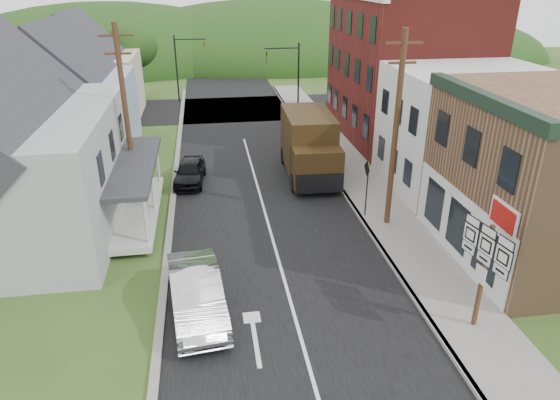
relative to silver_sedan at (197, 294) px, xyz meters
name	(u,v)px	position (x,y,z in m)	size (l,w,h in m)	color
ground	(282,274)	(3.35, 2.04, -0.82)	(120.00, 120.00, 0.00)	#2D4719
road	(256,181)	(3.35, 12.04, -0.82)	(9.00, 90.00, 0.02)	black
cross_road	(235,109)	(3.35, 29.04, -0.82)	(60.00, 9.00, 0.02)	black
sidewalk_right	(364,187)	(9.25, 10.04, -0.74)	(2.80, 55.00, 0.15)	slate
curb_right	(341,188)	(7.90, 10.04, -0.74)	(0.20, 55.00, 0.15)	slate
curb_left	(173,199)	(-1.30, 10.04, -0.76)	(0.30, 55.00, 0.12)	slate
storefront_tan	(559,177)	(14.65, 2.04, 2.68)	(8.00, 8.00, 7.00)	brown
storefront_white	(467,130)	(14.65, 9.54, 2.43)	(8.00, 7.00, 6.50)	silver
storefront_red	(405,67)	(14.65, 19.04, 4.18)	(8.00, 12.00, 10.00)	maroon
house_blue	(74,97)	(-7.65, 19.04, 2.88)	(7.14, 8.16, 7.28)	#859CB6
house_cream	(92,72)	(-8.15, 28.04, 2.88)	(7.14, 8.16, 7.28)	beige
utility_pole_right	(396,131)	(8.95, 5.54, 3.84)	(1.60, 0.26, 9.00)	#472D19
utility_pole_left	(126,116)	(-3.15, 10.04, 3.84)	(1.60, 0.26, 9.00)	#472D19
traffic_signal_right	(290,72)	(7.66, 25.54, 2.94)	(2.87, 0.20, 6.00)	black
traffic_signal_left	(184,60)	(-0.95, 32.54, 2.94)	(2.87, 0.20, 6.00)	black
tree_left_d	(131,46)	(-5.65, 34.04, 4.07)	(4.80, 4.80, 6.94)	#382616
forested_ridge	(221,60)	(3.35, 57.04, -0.82)	(90.00, 30.00, 16.00)	#17330F
silver_sedan	(197,294)	(0.00, 0.00, 0.00)	(1.73, 4.95, 1.63)	#BCBCC1
dark_sedan	(190,172)	(-0.40, 12.30, -0.14)	(1.59, 3.96, 1.35)	black
delivery_van	(309,146)	(6.56, 12.36, 1.04)	(2.91, 6.63, 3.66)	black
route_sign_cluster	(484,262)	(9.20, -2.23, 1.79)	(0.44, 2.15, 3.79)	#472D19
warning_sign	(367,181)	(8.13, 6.43, 1.17)	(0.12, 0.79, 2.87)	black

